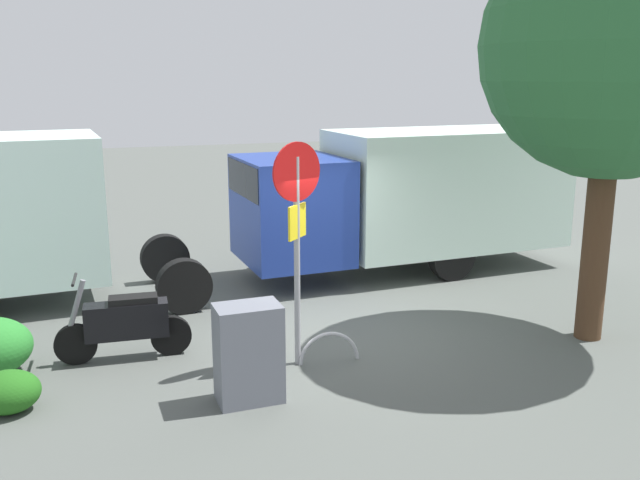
% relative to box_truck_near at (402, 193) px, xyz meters
% --- Properties ---
extents(ground_plane, '(60.00, 60.00, 0.00)m').
position_rel_box_truck_near_xyz_m(ground_plane, '(2.26, 2.76, -1.56)').
color(ground_plane, '#4E534E').
extents(box_truck_near, '(8.28, 2.49, 2.75)m').
position_rel_box_truck_near_xyz_m(box_truck_near, '(0.00, 0.00, 0.00)').
color(box_truck_near, black).
rests_on(box_truck_near, ground).
extents(motorcycle, '(1.81, 0.55, 1.20)m').
position_rel_box_truck_near_xyz_m(motorcycle, '(5.47, 2.78, -1.04)').
color(motorcycle, black).
rests_on(motorcycle, ground).
extents(stop_sign, '(0.71, 0.33, 2.98)m').
position_rel_box_truck_near_xyz_m(stop_sign, '(3.32, 3.71, 0.43)').
color(stop_sign, '#9E9EA3').
rests_on(stop_sign, ground).
extents(street_tree, '(3.63, 3.63, 5.99)m').
position_rel_box_truck_near_xyz_m(street_tree, '(-1.03, 4.21, 2.60)').
color(street_tree, '#47301E').
rests_on(street_tree, ground).
extents(utility_cabinet, '(0.77, 0.51, 1.19)m').
position_rel_box_truck_near_xyz_m(utility_cabinet, '(4.19, 4.54, -0.96)').
color(utility_cabinet, slate).
rests_on(utility_cabinet, ground).
extents(bike_rack_hoop, '(0.85, 0.11, 0.85)m').
position_rel_box_truck_near_xyz_m(bike_rack_hoop, '(2.90, 3.78, -1.56)').
color(bike_rack_hoop, '#B7B7BC').
rests_on(bike_rack_hoop, ground).
extents(shrub_near_sign, '(0.73, 0.60, 0.50)m').
position_rel_box_truck_near_xyz_m(shrub_near_sign, '(6.88, 3.92, -1.31)').
color(shrub_near_sign, '#205D18').
rests_on(shrub_near_sign, ground).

